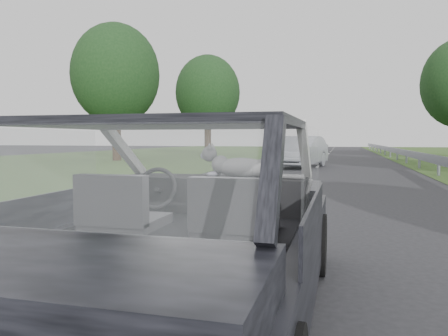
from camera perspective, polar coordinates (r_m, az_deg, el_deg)
The scene contains 10 objects.
ground at distance 3.40m, azimuth -4.52°, elevation -19.08°, with size 140.00×140.00×0.00m, color #36353A.
subject_car at distance 3.19m, azimuth -4.59°, elevation -7.01°, with size 1.80×4.00×1.45m, color black.
dashboard at distance 3.76m, azimuth -1.38°, elevation -3.42°, with size 1.58×0.45×0.30m, color black.
driver_seat at distance 3.07m, azimuth -13.53°, elevation -4.61°, with size 0.50×0.72×0.42m, color #26262A.
passenger_seat at distance 2.78m, azimuth 1.19°, elevation -5.39°, with size 0.50×0.72×0.42m, color #26262A.
steering_wheel at distance 3.61m, azimuth -8.82°, elevation -2.64°, with size 0.36×0.36×0.04m, color black.
cat at distance 3.68m, azimuth 2.31°, elevation 0.24°, with size 0.64×0.20×0.29m, color gray.
other_car at distance 20.37m, azimuth 9.98°, elevation 2.10°, with size 1.73×4.38×1.44m, color #9EA2AC.
tree_5 at distance 27.18m, azimuth -13.93°, elevation 9.32°, with size 5.23×5.23×7.93m, color #153316, non-canonical shape.
tree_6 at distance 33.56m, azimuth -2.14°, elevation 7.95°, with size 4.91×4.91×7.44m, color #153316, non-canonical shape.
Camera 1 is at (1.06, -2.95, 1.33)m, focal length 35.00 mm.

